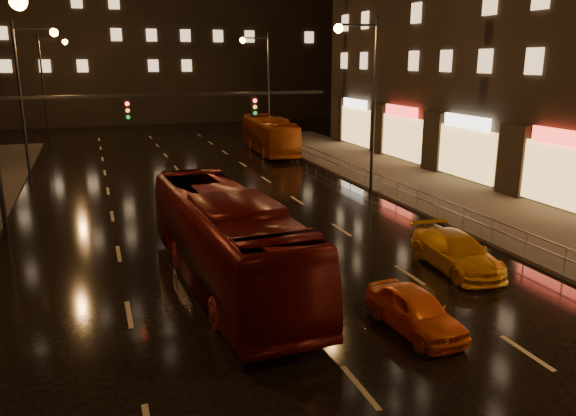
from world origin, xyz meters
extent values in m
plane|color=black|center=(0.00, 20.00, 0.00)|extent=(140.00, 140.00, 0.00)
cube|color=#38332D|center=(13.50, 15.00, 0.07)|extent=(7.00, 70.00, 0.15)
cube|color=black|center=(-2.00, 20.00, 6.10)|extent=(15.20, 0.14, 0.14)
cube|color=black|center=(-4.00, 20.00, 5.45)|extent=(0.32, 0.18, 0.95)
cube|color=black|center=(2.00, 20.00, 5.45)|extent=(0.32, 0.18, 0.95)
sphere|color=#FF1E19|center=(-4.00, 19.88, 5.75)|extent=(0.18, 0.18, 0.18)
cylinder|color=#99999E|center=(10.20, 44.00, 0.65)|extent=(0.04, 0.04, 1.00)
cube|color=#99999E|center=(10.20, 18.00, 1.10)|extent=(0.05, 56.00, 0.05)
cube|color=#99999E|center=(10.20, 18.00, 0.70)|extent=(0.05, 56.00, 0.05)
imported|color=#5A0D0C|center=(-1.54, 11.36, 1.67)|extent=(3.51, 12.14, 3.34)
imported|color=#9D430F|center=(8.58, 38.63, 1.50)|extent=(3.19, 10.93, 3.01)
imported|color=orange|center=(2.83, 6.18, 0.63)|extent=(1.69, 3.76, 1.25)
imported|color=orange|center=(6.97, 10.00, 0.67)|extent=(2.20, 4.76, 1.35)
camera|label=1|loc=(-5.61, -6.76, 7.67)|focal=35.00mm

